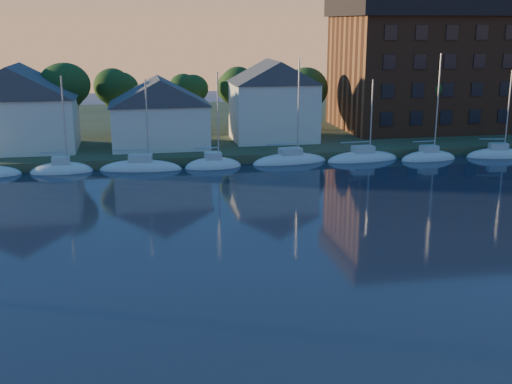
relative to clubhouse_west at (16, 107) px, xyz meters
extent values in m
cube|color=#323F25|center=(22.00, 17.00, -5.93)|extent=(160.00, 50.00, 2.00)
cube|color=brown|center=(22.00, -6.00, -5.93)|extent=(120.00, 3.00, 1.00)
cube|color=white|center=(0.00, 0.00, -1.93)|extent=(13.00, 9.00, 6.00)
cube|color=white|center=(16.00, -1.00, -2.43)|extent=(11.00, 8.00, 5.00)
cube|color=white|center=(30.00, 1.00, -1.43)|extent=(10.00, 8.00, 7.00)
cube|color=brown|center=(56.00, 7.00, 2.57)|extent=(30.00, 16.00, 15.00)
cube|color=black|center=(56.00, 7.00, 11.27)|extent=(31.00, 17.00, 2.40)
cylinder|color=#372419|center=(4.00, 5.00, -3.18)|extent=(0.50, 0.50, 3.50)
sphere|color=#1A3814|center=(4.00, 5.00, 1.27)|extent=(5.40, 5.40, 5.40)
cylinder|color=#372419|center=(12.00, 5.00, -3.18)|extent=(0.50, 0.50, 3.50)
sphere|color=#1A3814|center=(12.00, 5.00, 1.27)|extent=(5.40, 5.40, 5.40)
cylinder|color=#372419|center=(20.00, 5.00, -3.18)|extent=(0.50, 0.50, 3.50)
sphere|color=#1A3814|center=(20.00, 5.00, 1.27)|extent=(5.40, 5.40, 5.40)
cylinder|color=#372419|center=(28.00, 5.00, -3.18)|extent=(0.50, 0.50, 3.50)
sphere|color=#1A3814|center=(28.00, 5.00, 1.27)|extent=(5.40, 5.40, 5.40)
cylinder|color=#372419|center=(36.00, 5.00, -3.18)|extent=(0.50, 0.50, 3.50)
sphere|color=#1A3814|center=(36.00, 5.00, 1.27)|extent=(5.40, 5.40, 5.40)
cylinder|color=#372419|center=(44.00, 5.00, -3.18)|extent=(0.50, 0.50, 3.50)
sphere|color=#1A3814|center=(44.00, 5.00, 1.27)|extent=(5.40, 5.40, 5.40)
cylinder|color=#372419|center=(52.00, 5.00, -3.18)|extent=(0.50, 0.50, 3.50)
sphere|color=#1A3814|center=(52.00, 5.00, 1.27)|extent=(5.40, 5.40, 5.40)
cylinder|color=#372419|center=(60.00, 5.00, -3.18)|extent=(0.50, 0.50, 3.50)
sphere|color=#1A3814|center=(60.00, 5.00, 1.27)|extent=(5.40, 5.40, 5.40)
ellipsoid|color=silver|center=(6.00, -9.00, -5.93)|extent=(7.50, 2.40, 2.20)
cube|color=silver|center=(6.00, -9.00, -4.63)|extent=(2.10, 1.32, 0.70)
cylinder|color=#A5A8AD|center=(6.75, -9.00, 0.02)|extent=(0.16, 0.16, 10.00)
cylinder|color=#A5A8AD|center=(5.17, -9.00, -3.78)|extent=(3.15, 0.12, 0.12)
ellipsoid|color=silver|center=(14.00, -9.00, -5.93)|extent=(7.50, 2.40, 2.20)
cube|color=silver|center=(14.00, -9.00, -4.63)|extent=(2.10, 1.32, 0.70)
cylinder|color=#A5A8AD|center=(14.75, -9.00, 0.02)|extent=(0.16, 0.16, 10.00)
cylinder|color=#A5A8AD|center=(13.17, -9.00, -3.78)|extent=(3.15, 0.12, 0.12)
ellipsoid|color=silver|center=(22.00, -9.00, -5.93)|extent=(7.50, 2.40, 2.20)
cube|color=silver|center=(22.00, -9.00, -4.63)|extent=(2.10, 1.32, 0.70)
cylinder|color=#A5A8AD|center=(22.75, -9.00, 0.02)|extent=(0.16, 0.16, 10.00)
cylinder|color=#A5A8AD|center=(21.17, -9.00, -3.78)|extent=(3.15, 0.12, 0.12)
ellipsoid|color=silver|center=(30.00, -9.00, -5.93)|extent=(7.50, 2.40, 2.20)
cube|color=silver|center=(30.00, -9.00, -4.63)|extent=(2.10, 1.32, 0.70)
cylinder|color=#A5A8AD|center=(30.75, -9.00, 0.02)|extent=(0.16, 0.16, 10.00)
cylinder|color=#A5A8AD|center=(29.17, -9.00, -3.78)|extent=(3.15, 0.12, 0.12)
ellipsoid|color=silver|center=(38.00, -9.00, -5.93)|extent=(7.50, 2.40, 2.20)
cube|color=silver|center=(38.00, -9.00, -4.63)|extent=(2.10, 1.32, 0.70)
cylinder|color=#A5A8AD|center=(38.75, -9.00, 0.02)|extent=(0.16, 0.16, 10.00)
cylinder|color=#A5A8AD|center=(37.17, -9.00, -3.78)|extent=(3.15, 0.12, 0.12)
ellipsoid|color=silver|center=(46.00, -9.00, -5.93)|extent=(7.50, 2.40, 2.20)
cube|color=silver|center=(46.00, -9.00, -4.63)|extent=(2.10, 1.32, 0.70)
cylinder|color=#A5A8AD|center=(46.75, -9.00, 0.02)|extent=(0.16, 0.16, 10.00)
cylinder|color=#A5A8AD|center=(45.17, -9.00, -3.78)|extent=(3.15, 0.12, 0.12)
ellipsoid|color=silver|center=(54.00, -9.00, -5.93)|extent=(7.50, 2.40, 2.20)
cube|color=silver|center=(54.00, -9.00, -4.63)|extent=(2.10, 1.32, 0.70)
cylinder|color=#A5A8AD|center=(54.75, -9.00, 0.02)|extent=(0.16, 0.16, 10.00)
cylinder|color=#A5A8AD|center=(53.17, -9.00, -3.78)|extent=(3.15, 0.12, 0.12)
camera|label=1|loc=(13.15, -76.32, 9.10)|focal=45.00mm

